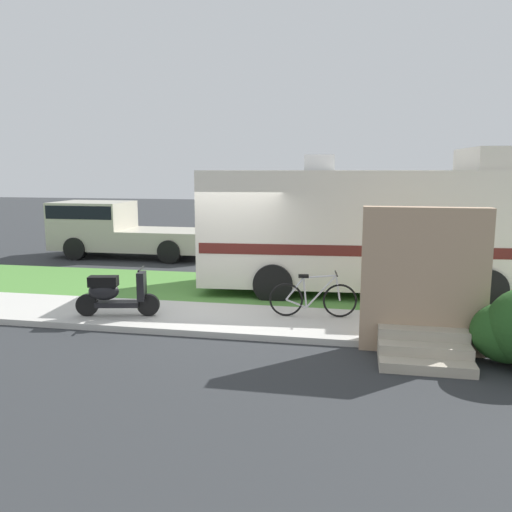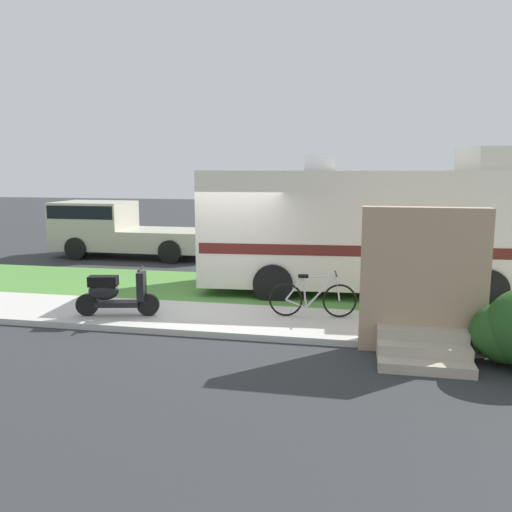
{
  "view_description": "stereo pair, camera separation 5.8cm",
  "coord_description": "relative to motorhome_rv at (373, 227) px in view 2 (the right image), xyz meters",
  "views": [
    {
      "loc": [
        2.86,
        -10.83,
        2.99
      ],
      "look_at": [
        0.69,
        0.3,
        1.1
      ],
      "focal_mm": 36.5,
      "sensor_mm": 36.0,
      "label": 1
    },
    {
      "loc": [
        2.91,
        -10.82,
        2.99
      ],
      "look_at": [
        0.69,
        0.3,
        1.1
      ],
      "focal_mm": 36.5,
      "sensor_mm": 36.0,
      "label": 2
    }
  ],
  "objects": [
    {
      "name": "pickup_truck_far",
      "position": [
        1.9,
        8.09,
        -0.69
      ],
      "size": [
        5.84,
        2.22,
        1.8
      ],
      "color": "silver",
      "rests_on": "ground"
    },
    {
      "name": "bicycle",
      "position": [
        -1.18,
        -2.64,
        -1.15
      ],
      "size": [
        1.71,
        0.52,
        0.89
      ],
      "color": "black",
      "rests_on": "ground"
    },
    {
      "name": "pickup_truck_near",
      "position": [
        -8.56,
        3.99,
        -0.65
      ],
      "size": [
        5.54,
        2.11,
        1.89
      ],
      "color": "#B7B29E",
      "rests_on": "ground"
    },
    {
      "name": "grass_strip",
      "position": [
        -3.24,
        -0.28,
        -1.61
      ],
      "size": [
        24.0,
        3.4,
        0.08
      ],
      "color": "#4C8438",
      "rests_on": "ground"
    },
    {
      "name": "motorhome_rv",
      "position": [
        0.0,
        0.0,
        0.0
      ],
      "size": [
        8.0,
        2.9,
        3.47
      ],
      "color": "silver",
      "rests_on": "ground"
    },
    {
      "name": "ground_plane",
      "position": [
        -3.24,
        -1.78,
        -1.65
      ],
      "size": [
        80.0,
        80.0,
        0.0
      ],
      "primitive_type": "plane",
      "color": "#2D3033"
    },
    {
      "name": "scooter",
      "position": [
        -5.04,
        -3.33,
        -1.07
      ],
      "size": [
        1.63,
        0.61,
        0.97
      ],
      "color": "black",
      "rests_on": "ground"
    },
    {
      "name": "sidewalk",
      "position": [
        -3.24,
        -2.98,
        -1.59
      ],
      "size": [
        24.0,
        2.0,
        0.12
      ],
      "color": "beige",
      "rests_on": "ground"
    },
    {
      "name": "bottle_green",
      "position": [
        0.44,
        -2.85,
        -1.43
      ],
      "size": [
        0.07,
        0.07,
        0.23
      ],
      "color": "brown",
      "rests_on": "ground"
    },
    {
      "name": "porch_steps",
      "position": [
        0.72,
        -4.07,
        -0.68
      ],
      "size": [
        2.0,
        1.26,
        2.4
      ],
      "color": "#B2A893",
      "rests_on": "ground"
    }
  ]
}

